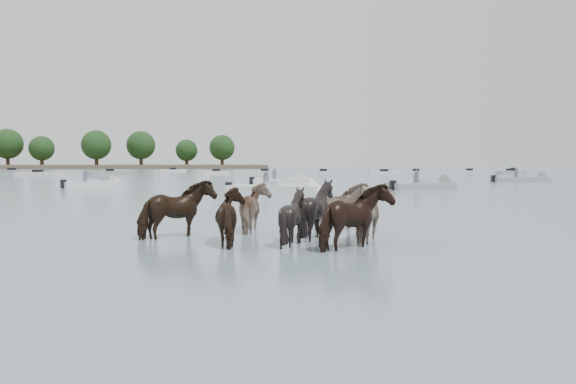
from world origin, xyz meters
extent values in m
plane|color=slate|center=(0.00, 0.00, 0.00)|extent=(400.00, 400.00, 0.00)
imported|color=black|center=(-3.50, 0.08, 0.63)|extent=(2.08, 1.85, 1.63)
imported|color=gray|center=(-1.40, 1.17, 0.57)|extent=(1.62, 1.78, 1.51)
imported|color=black|center=(-0.05, -0.47, 0.64)|extent=(1.79, 1.68, 1.64)
imported|color=#7D6955|center=(0.79, 1.17, 0.58)|extent=(1.94, 1.22, 1.52)
imported|color=black|center=(-2.07, -1.18, 0.56)|extent=(1.82, 1.90, 1.49)
imported|color=black|center=(-0.75, -1.35, 0.56)|extent=(1.74, 1.67, 1.48)
imported|color=black|center=(0.48, -2.25, 0.62)|extent=(2.03, 1.86, 1.61)
imported|color=#A1846D|center=(1.29, -1.08, 0.60)|extent=(1.35, 1.57, 1.56)
sphere|color=black|center=(5.68, 18.70, 0.12)|extent=(0.44, 0.44, 0.44)
cube|color=black|center=(5.43, 18.70, 0.02)|extent=(0.50, 0.22, 0.18)
cube|color=silver|center=(-11.56, 27.78, 0.20)|extent=(4.20, 3.28, 0.55)
cone|color=silver|center=(-9.85, 28.72, 0.20)|extent=(1.56, 1.84, 1.60)
cube|color=#99ADB7|center=(-11.56, 27.78, 0.55)|extent=(1.24, 1.37, 0.35)
cube|color=black|center=(-13.28, 26.85, 0.35)|extent=(0.47, 0.47, 0.60)
cylinder|color=#595966|center=(-11.96, 27.78, 0.75)|extent=(0.36, 0.36, 0.70)
sphere|color=#595966|center=(-11.96, 27.78, 1.20)|extent=(0.24, 0.24, 0.24)
cube|color=silver|center=(0.67, 19.59, 0.20)|extent=(5.71, 3.31, 0.55)
cone|color=silver|center=(3.26, 18.69, 0.20)|extent=(1.37, 1.81, 1.60)
cube|color=#99ADB7|center=(0.67, 19.59, 0.55)|extent=(1.12, 1.32, 0.35)
cube|color=black|center=(-1.92, 20.49, 0.35)|extent=(0.45, 0.45, 0.60)
cylinder|color=#595966|center=(0.27, 19.59, 0.75)|extent=(0.36, 0.36, 0.70)
sphere|color=#595966|center=(0.27, 19.59, 1.20)|extent=(0.24, 0.24, 0.24)
cube|color=silver|center=(2.42, 32.75, 0.20)|extent=(4.98, 2.61, 0.55)
cone|color=silver|center=(4.73, 33.27, 0.20)|extent=(1.23, 1.76, 1.60)
cube|color=#99ADB7|center=(2.42, 32.75, 0.55)|extent=(1.03, 1.27, 0.35)
cube|color=black|center=(0.10, 32.22, 0.35)|extent=(0.42, 0.42, 0.60)
cylinder|color=#595966|center=(2.02, 32.75, 0.75)|extent=(0.36, 0.36, 0.70)
sphere|color=#595966|center=(2.02, 32.75, 1.20)|extent=(0.24, 0.24, 0.24)
cube|color=gray|center=(11.13, 22.95, 0.20)|extent=(4.73, 2.54, 0.55)
cone|color=gray|center=(13.32, 23.44, 0.20)|extent=(1.23, 1.76, 1.60)
cube|color=#99ADB7|center=(11.13, 22.95, 0.55)|extent=(1.02, 1.27, 0.35)
cube|color=black|center=(8.94, 22.46, 0.35)|extent=(0.42, 0.42, 0.60)
cylinder|color=#595966|center=(10.73, 22.95, 0.75)|extent=(0.36, 0.36, 0.70)
sphere|color=#595966|center=(10.73, 22.95, 1.20)|extent=(0.24, 0.24, 0.24)
cube|color=gray|center=(25.35, 36.04, 0.20)|extent=(5.31, 1.78, 0.55)
cone|color=gray|center=(27.97, 36.13, 0.20)|extent=(0.95, 1.63, 1.60)
cube|color=#99ADB7|center=(25.35, 36.04, 0.55)|extent=(0.84, 1.15, 0.35)
cube|color=black|center=(22.72, 35.95, 0.35)|extent=(0.36, 0.36, 0.60)
cylinder|color=#595966|center=(24.95, 36.04, 0.75)|extent=(0.36, 0.36, 0.70)
sphere|color=#595966|center=(24.95, 36.04, 1.20)|extent=(0.24, 0.24, 0.24)
cube|color=gray|center=(-36.34, 83.57, 0.22)|extent=(5.65, 3.26, 0.60)
cube|color=black|center=(-36.34, 83.57, 0.60)|extent=(1.28, 1.28, 0.50)
cube|color=silver|center=(-26.24, 63.78, 0.22)|extent=(6.00, 2.94, 0.60)
cube|color=black|center=(-26.24, 63.78, 0.60)|extent=(1.22, 1.22, 0.50)
cube|color=gray|center=(-18.41, 70.82, 0.22)|extent=(5.15, 3.43, 0.60)
cube|color=black|center=(-18.41, 70.82, 0.60)|extent=(1.32, 1.32, 0.50)
cube|color=silver|center=(-10.75, 87.00, 0.22)|extent=(4.88, 2.82, 0.60)
cube|color=black|center=(-10.75, 87.00, 0.60)|extent=(1.25, 1.25, 0.50)
cube|color=silver|center=(-3.12, 69.04, 0.22)|extent=(4.25, 2.34, 0.60)
cube|color=black|center=(-3.12, 69.04, 0.60)|extent=(1.19, 1.19, 0.50)
cube|color=silver|center=(4.05, 69.90, 0.22)|extent=(5.94, 3.41, 0.60)
cube|color=black|center=(4.05, 69.90, 0.60)|extent=(1.28, 1.28, 0.50)
cube|color=silver|center=(12.30, 66.90, 0.22)|extent=(5.78, 3.08, 0.60)
cube|color=black|center=(12.30, 66.90, 0.60)|extent=(1.25, 1.25, 0.50)
cube|color=silver|center=(20.38, 63.78, 0.22)|extent=(4.45, 1.51, 0.60)
cube|color=black|center=(20.38, 63.78, 0.60)|extent=(1.00, 1.00, 0.50)
cube|color=silver|center=(25.97, 66.51, 0.22)|extent=(4.88, 2.99, 0.60)
cube|color=black|center=(25.97, 66.51, 0.60)|extent=(1.28, 1.28, 0.50)
cube|color=silver|center=(35.44, 69.30, 0.22)|extent=(5.44, 3.39, 0.60)
cube|color=black|center=(35.44, 69.30, 0.60)|extent=(1.31, 1.31, 0.50)
cube|color=gray|center=(40.85, 66.85, 0.22)|extent=(5.23, 3.16, 0.60)
cube|color=black|center=(40.85, 66.85, 0.60)|extent=(1.29, 1.29, 0.50)
cube|color=silver|center=(47.79, 79.16, 0.22)|extent=(5.72, 3.59, 0.60)
cube|color=black|center=(47.79, 79.16, 0.60)|extent=(1.31, 1.31, 0.50)
cylinder|color=#382619|center=(-62.09, 154.99, 1.90)|extent=(1.00, 1.00, 3.81)
sphere|color=black|center=(-62.09, 154.99, 6.88)|extent=(8.47, 8.47, 8.47)
cylinder|color=#382619|center=(-52.15, 152.54, 1.55)|extent=(1.00, 1.00, 3.10)
sphere|color=black|center=(-52.15, 152.54, 5.59)|extent=(6.88, 6.88, 6.88)
cylinder|color=#382619|center=(-35.41, 143.32, 1.76)|extent=(1.00, 1.00, 3.51)
sphere|color=black|center=(-35.41, 143.32, 6.34)|extent=(7.81, 7.81, 7.81)
cylinder|color=#382619|center=(-24.72, 150.36, 1.79)|extent=(1.00, 1.00, 3.59)
sphere|color=black|center=(-24.72, 150.36, 6.48)|extent=(7.98, 7.98, 7.98)
cylinder|color=#382619|center=(-12.49, 157.72, 1.45)|extent=(1.00, 1.00, 2.90)
sphere|color=black|center=(-12.49, 157.72, 5.24)|extent=(6.45, 6.45, 6.45)
cylinder|color=#382619|center=(-2.02, 153.72, 1.65)|extent=(1.00, 1.00, 3.31)
sphere|color=black|center=(-2.02, 153.72, 5.97)|extent=(7.35, 7.35, 7.35)
camera|label=1|loc=(-2.39, -14.30, 1.90)|focal=35.64mm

